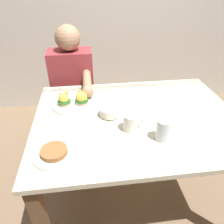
# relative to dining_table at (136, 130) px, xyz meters

# --- Properties ---
(ground_plane) EXTENTS (6.00, 6.00, 0.00)m
(ground_plane) POSITION_rel_dining_table_xyz_m (0.00, 0.00, -0.63)
(ground_plane) COLOR #7F664C
(dining_table) EXTENTS (1.20, 0.90, 0.74)m
(dining_table) POSITION_rel_dining_table_xyz_m (0.00, 0.00, 0.00)
(dining_table) COLOR beige
(dining_table) RESTS_ON ground_plane
(eggs_benedict_plate) EXTENTS (0.27, 0.27, 0.09)m
(eggs_benedict_plate) POSITION_rel_dining_table_xyz_m (-0.38, 0.18, 0.13)
(eggs_benedict_plate) COLOR white
(eggs_benedict_plate) RESTS_ON dining_table
(fruit_bowl) EXTENTS (0.12, 0.12, 0.06)m
(fruit_bowl) POSITION_rel_dining_table_xyz_m (-0.16, 0.02, 0.14)
(fruit_bowl) COLOR white
(fruit_bowl) RESTS_ON dining_table
(coffee_mug) EXTENTS (0.11, 0.08, 0.09)m
(coffee_mug) POSITION_rel_dining_table_xyz_m (-0.06, -0.12, 0.16)
(coffee_mug) COLOR white
(coffee_mug) RESTS_ON dining_table
(fork) EXTENTS (0.05, 0.16, 0.00)m
(fork) POSITION_rel_dining_table_xyz_m (-0.08, -0.34, 0.11)
(fork) COLOR silver
(fork) RESTS_ON dining_table
(water_glass_near) EXTENTS (0.07, 0.07, 0.12)m
(water_glass_near) POSITION_rel_dining_table_xyz_m (0.07, -0.22, 0.16)
(water_glass_near) COLOR silver
(water_glass_near) RESTS_ON dining_table
(side_plate) EXTENTS (0.20, 0.20, 0.04)m
(side_plate) POSITION_rel_dining_table_xyz_m (-0.45, -0.27, 0.12)
(side_plate) COLOR white
(side_plate) RESTS_ON dining_table
(diner_person) EXTENTS (0.34, 0.54, 1.14)m
(diner_person) POSITION_rel_dining_table_xyz_m (-0.40, 0.60, 0.02)
(diner_person) COLOR #33333D
(diner_person) RESTS_ON ground_plane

